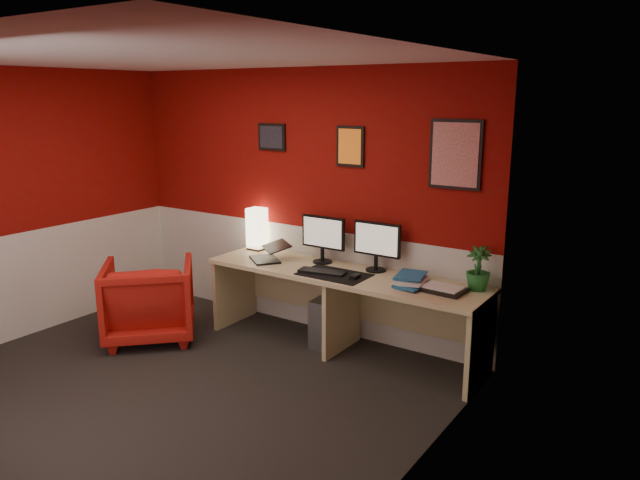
{
  "coord_description": "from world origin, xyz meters",
  "views": [
    {
      "loc": [
        3.37,
        -2.94,
        2.25
      ],
      "look_at": [
        0.6,
        1.21,
        1.05
      ],
      "focal_mm": 33.98,
      "sensor_mm": 36.0,
      "label": 1
    }
  ],
  "objects_px": {
    "desk": "(342,312)",
    "shoji_lamp": "(257,230)",
    "monitor_left": "(322,232)",
    "zen_tray": "(443,290)",
    "potted_plant": "(478,269)",
    "monitor_right": "(376,239)",
    "armchair": "(149,300)",
    "laptop": "(265,249)",
    "pc_tower": "(329,320)"
  },
  "relations": [
    {
      "from": "desk",
      "to": "shoji_lamp",
      "type": "height_order",
      "value": "shoji_lamp"
    },
    {
      "from": "monitor_left",
      "to": "pc_tower",
      "type": "distance_m",
      "value": 0.81
    },
    {
      "from": "shoji_lamp",
      "to": "potted_plant",
      "type": "relative_size",
      "value": 1.13
    },
    {
      "from": "pc_tower",
      "to": "armchair",
      "type": "distance_m",
      "value": 1.7
    },
    {
      "from": "monitor_left",
      "to": "armchair",
      "type": "distance_m",
      "value": 1.75
    },
    {
      "from": "laptop",
      "to": "monitor_left",
      "type": "xyz_separation_m",
      "value": [
        0.49,
        0.24,
        0.18
      ]
    },
    {
      "from": "monitor_left",
      "to": "monitor_right",
      "type": "xyz_separation_m",
      "value": [
        0.54,
        0.04,
        0.0
      ]
    },
    {
      "from": "shoji_lamp",
      "to": "monitor_right",
      "type": "height_order",
      "value": "monitor_right"
    },
    {
      "from": "laptop",
      "to": "shoji_lamp",
      "type": "bearing_deg",
      "value": 175.56
    },
    {
      "from": "monitor_left",
      "to": "monitor_right",
      "type": "relative_size",
      "value": 1.0
    },
    {
      "from": "monitor_left",
      "to": "pc_tower",
      "type": "xyz_separation_m",
      "value": [
        0.14,
        -0.1,
        -0.8
      ]
    },
    {
      "from": "desk",
      "to": "laptop",
      "type": "distance_m",
      "value": 0.95
    },
    {
      "from": "desk",
      "to": "potted_plant",
      "type": "distance_m",
      "value": 1.29
    },
    {
      "from": "pc_tower",
      "to": "desk",
      "type": "bearing_deg",
      "value": -27.06
    },
    {
      "from": "shoji_lamp",
      "to": "potted_plant",
      "type": "xyz_separation_m",
      "value": [
        2.3,
        -0.04,
        -0.02
      ]
    },
    {
      "from": "desk",
      "to": "monitor_right",
      "type": "xyz_separation_m",
      "value": [
        0.22,
        0.21,
        0.66
      ]
    },
    {
      "from": "desk",
      "to": "zen_tray",
      "type": "height_order",
      "value": "zen_tray"
    },
    {
      "from": "desk",
      "to": "armchair",
      "type": "xyz_separation_m",
      "value": [
        -1.66,
        -0.76,
        0.01
      ]
    },
    {
      "from": "monitor_left",
      "to": "potted_plant",
      "type": "xyz_separation_m",
      "value": [
        1.48,
        0.01,
        -0.11
      ]
    },
    {
      "from": "monitor_right",
      "to": "armchair",
      "type": "height_order",
      "value": "monitor_right"
    },
    {
      "from": "laptop",
      "to": "monitor_right",
      "type": "relative_size",
      "value": 0.57
    },
    {
      "from": "monitor_left",
      "to": "potted_plant",
      "type": "bearing_deg",
      "value": 0.5
    },
    {
      "from": "laptop",
      "to": "zen_tray",
      "type": "relative_size",
      "value": 0.94
    },
    {
      "from": "potted_plant",
      "to": "pc_tower",
      "type": "distance_m",
      "value": 1.5
    },
    {
      "from": "shoji_lamp",
      "to": "monitor_right",
      "type": "distance_m",
      "value": 1.37
    },
    {
      "from": "monitor_right",
      "to": "pc_tower",
      "type": "xyz_separation_m",
      "value": [
        -0.4,
        -0.14,
        -0.8
      ]
    },
    {
      "from": "shoji_lamp",
      "to": "monitor_left",
      "type": "height_order",
      "value": "monitor_left"
    },
    {
      "from": "shoji_lamp",
      "to": "monitor_left",
      "type": "bearing_deg",
      "value": -3.66
    },
    {
      "from": "zen_tray",
      "to": "laptop",
      "type": "bearing_deg",
      "value": -177.93
    },
    {
      "from": "shoji_lamp",
      "to": "desk",
      "type": "bearing_deg",
      "value": -11.24
    },
    {
      "from": "pc_tower",
      "to": "monitor_right",
      "type": "bearing_deg",
      "value": 14.07
    },
    {
      "from": "monitor_right",
      "to": "pc_tower",
      "type": "height_order",
      "value": "monitor_right"
    },
    {
      "from": "monitor_left",
      "to": "zen_tray",
      "type": "distance_m",
      "value": 1.3
    },
    {
      "from": "armchair",
      "to": "pc_tower",
      "type": "bearing_deg",
      "value": 164.74
    },
    {
      "from": "monitor_right",
      "to": "monitor_left",
      "type": "bearing_deg",
      "value": -176.23
    },
    {
      "from": "shoji_lamp",
      "to": "zen_tray",
      "type": "height_order",
      "value": "shoji_lamp"
    },
    {
      "from": "shoji_lamp",
      "to": "monitor_left",
      "type": "relative_size",
      "value": 0.69
    },
    {
      "from": "shoji_lamp",
      "to": "monitor_left",
      "type": "xyz_separation_m",
      "value": [
        0.82,
        -0.05,
        0.09
      ]
    },
    {
      "from": "desk",
      "to": "shoji_lamp",
      "type": "xyz_separation_m",
      "value": [
        -1.15,
        0.23,
        0.56
      ]
    },
    {
      "from": "monitor_left",
      "to": "zen_tray",
      "type": "bearing_deg",
      "value": -8.07
    },
    {
      "from": "desk",
      "to": "zen_tray",
      "type": "bearing_deg",
      "value": -0.2
    },
    {
      "from": "monitor_right",
      "to": "potted_plant",
      "type": "relative_size",
      "value": 1.64
    },
    {
      "from": "desk",
      "to": "monitor_left",
      "type": "xyz_separation_m",
      "value": [
        -0.33,
        0.18,
        0.66
      ]
    },
    {
      "from": "zen_tray",
      "to": "pc_tower",
      "type": "height_order",
      "value": "zen_tray"
    },
    {
      "from": "shoji_lamp",
      "to": "zen_tray",
      "type": "bearing_deg",
      "value": -6.34
    },
    {
      "from": "desk",
      "to": "monitor_left",
      "type": "distance_m",
      "value": 0.75
    },
    {
      "from": "shoji_lamp",
      "to": "laptop",
      "type": "relative_size",
      "value": 1.21
    },
    {
      "from": "laptop",
      "to": "pc_tower",
      "type": "bearing_deg",
      "value": 49.46
    },
    {
      "from": "desk",
      "to": "pc_tower",
      "type": "bearing_deg",
      "value": 158.01
    },
    {
      "from": "laptop",
      "to": "potted_plant",
      "type": "bearing_deg",
      "value": 44.43
    }
  ]
}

